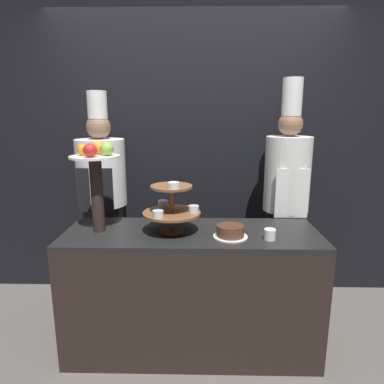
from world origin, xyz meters
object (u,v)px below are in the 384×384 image
object	(u,v)px
tiered_stand	(172,207)
chef_left	(103,196)
cup_white	(270,234)
chef_center_left	(286,193)
fruit_pedestal	(96,172)
cake_round	(230,232)

from	to	relation	value
tiered_stand	chef_left	world-z (taller)	chef_left
cup_white	chef_center_left	distance (m)	0.72
chef_center_left	chef_left	bearing A→B (deg)	180.00
fruit_pedestal	cake_round	size ratio (longest dim) A/B	2.71
tiered_stand	cake_round	size ratio (longest dim) A/B	1.74
cake_round	chef_center_left	bearing A→B (deg)	51.13
cup_white	chef_center_left	xyz separation A→B (m)	(0.26, 0.66, 0.12)
fruit_pedestal	cup_white	size ratio (longest dim) A/B	8.21
fruit_pedestal	tiered_stand	bearing A→B (deg)	-1.93
tiered_stand	fruit_pedestal	world-z (taller)	fruit_pedestal
fruit_pedestal	chef_center_left	size ratio (longest dim) A/B	0.31
fruit_pedestal	chef_left	world-z (taller)	chef_left
chef_left	cake_round	bearing A→B (deg)	-32.10
cake_round	cup_white	world-z (taller)	cake_round
fruit_pedestal	cup_white	world-z (taller)	fruit_pedestal
fruit_pedestal	chef_center_left	distance (m)	1.49
fruit_pedestal	chef_center_left	xyz separation A→B (m)	(1.38, 0.52, -0.25)
tiered_stand	cake_round	bearing A→B (deg)	-13.06
tiered_stand	cup_white	distance (m)	0.66
fruit_pedestal	cake_round	world-z (taller)	fruit_pedestal
fruit_pedestal	chef_left	size ratio (longest dim) A/B	0.33
cup_white	cake_round	bearing A→B (deg)	171.07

